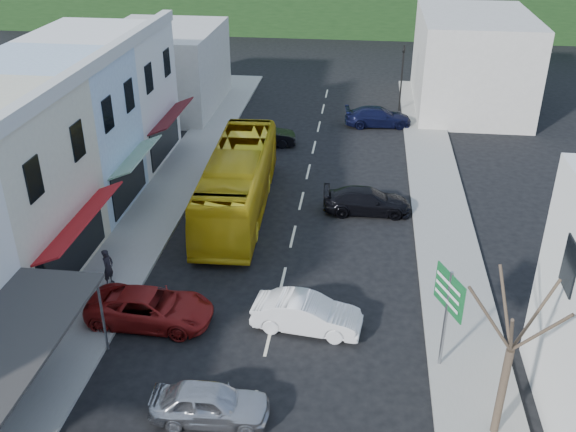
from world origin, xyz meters
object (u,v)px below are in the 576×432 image
object	(u,v)px
car_silver	(210,402)
car_red	(151,307)
street_tree	(510,350)
direction_sign	(445,321)
car_white	(307,314)
pedestrian_left	(108,267)
traffic_signal	(402,79)
bus	(238,184)

from	to	relation	value
car_silver	car_red	bearing A→B (deg)	33.86
car_red	street_tree	bearing A→B (deg)	-107.33
car_silver	direction_sign	size ratio (longest dim) A/B	1.08
car_white	car_red	xyz separation A→B (m)	(-6.20, -0.33, 0.00)
pedestrian_left	street_tree	size ratio (longest dim) A/B	0.25
direction_sign	pedestrian_left	bearing A→B (deg)	141.88
traffic_signal	street_tree	bearing A→B (deg)	115.15
direction_sign	bus	bearing A→B (deg)	106.50
bus	pedestrian_left	world-z (taller)	bus
bus	car_white	distance (m)	10.75
bus	car_silver	bearing A→B (deg)	-84.95
bus	direction_sign	distance (m)	14.84
car_white	pedestrian_left	bearing A→B (deg)	84.31
car_red	direction_sign	xyz separation A→B (m)	(11.21, -1.29, 1.34)
direction_sign	traffic_signal	bearing A→B (deg)	67.31
bus	direction_sign	xyz separation A→B (m)	(9.61, -11.30, 0.49)
bus	pedestrian_left	bearing A→B (deg)	-120.44
direction_sign	street_tree	size ratio (longest dim) A/B	0.60
bus	traffic_signal	bearing A→B (deg)	60.89
car_red	street_tree	distance (m)	13.67
direction_sign	street_tree	bearing A→B (deg)	-88.42
bus	car_silver	xyz separation A→B (m)	(1.93, -14.81, -0.85)
car_silver	street_tree	size ratio (longest dim) A/B	0.64
street_tree	car_silver	bearing A→B (deg)	-177.22
car_red	traffic_signal	world-z (taller)	traffic_signal
car_red	pedestrian_left	size ratio (longest dim) A/B	2.71
street_tree	car_white	bearing A→B (deg)	144.07
car_white	traffic_signal	distance (m)	27.97
bus	direction_sign	bearing A→B (deg)	-52.01
direction_sign	traffic_signal	size ratio (longest dim) A/B	0.82
bus	car_silver	world-z (taller)	bus
traffic_signal	bus	bearing A→B (deg)	84.76
car_silver	traffic_signal	size ratio (longest dim) A/B	0.88
bus	car_red	world-z (taller)	bus
bus	car_silver	distance (m)	14.96
car_white	car_red	size ratio (longest dim) A/B	0.96
car_silver	direction_sign	bearing A→B (deg)	-67.93
traffic_signal	car_red	bearing A→B (deg)	90.67
street_tree	traffic_signal	distance (m)	32.32
car_silver	street_tree	bearing A→B (deg)	-89.71
car_silver	direction_sign	xyz separation A→B (m)	(7.68, 3.51, 1.34)
car_red	car_silver	bearing A→B (deg)	-142.01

